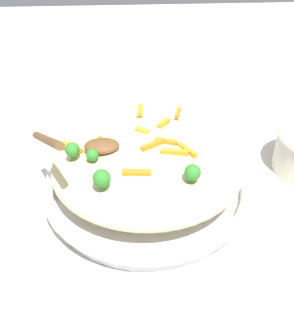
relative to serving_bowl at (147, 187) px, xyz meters
The scene contains 19 objects.
ground_plane 0.02m from the serving_bowl, ahead, with size 2.40×2.40×0.00m, color beige.
serving_bowl is the anchor object (origin of this frame).
pasta_mound 0.05m from the serving_bowl, ahead, with size 0.31×0.30×0.07m, color beige.
carrot_piece_0 0.11m from the serving_bowl, 10.55° to the right, with size 0.04×0.01×0.01m, color orange.
carrot_piece_1 0.09m from the serving_bowl, 19.16° to the left, with size 0.04×0.01×0.01m, color orange.
carrot_piece_2 0.15m from the serving_bowl, behind, with size 0.04×0.01×0.01m, color orange.
carrot_piece_3 0.11m from the serving_bowl, 65.27° to the left, with size 0.03×0.01×0.01m, color orange.
carrot_piece_4 0.11m from the serving_bowl, 106.66° to the right, with size 0.04×0.01×0.01m, color orange.
carrot_piece_5 0.10m from the serving_bowl, 24.78° to the right, with size 0.04×0.01×0.01m, color orange.
carrot_piece_6 0.10m from the serving_bowl, 96.02° to the left, with size 0.02×0.01×0.01m, color orange.
carrot_piece_7 0.11m from the serving_bowl, 167.17° to the left, with size 0.04×0.01×0.01m, color orange.
carrot_piece_8 0.15m from the serving_bowl, 60.63° to the left, with size 0.03×0.01×0.01m, color orange.
carrot_piece_9 0.09m from the serving_bowl, ahead, with size 0.04×0.01×0.01m, color orange.
carrot_piece_10 0.15m from the serving_bowl, 92.41° to the left, with size 0.04×0.01×0.01m, color orange.
broccoli_floret_0 0.15m from the serving_bowl, behind, with size 0.02×0.02×0.03m.
broccoli_floret_1 0.15m from the serving_bowl, 127.68° to the right, with size 0.03×0.03×0.03m.
broccoli_floret_2 0.14m from the serving_bowl, 53.62° to the right, with size 0.02×0.02×0.03m.
broccoli_floret_3 0.13m from the serving_bowl, 162.62° to the right, with size 0.02×0.02×0.02m.
serving_spoon 0.15m from the serving_bowl, behind, with size 0.14×0.16×0.09m.
Camera 1 is at (-0.03, -0.52, 0.46)m, focal length 42.16 mm.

